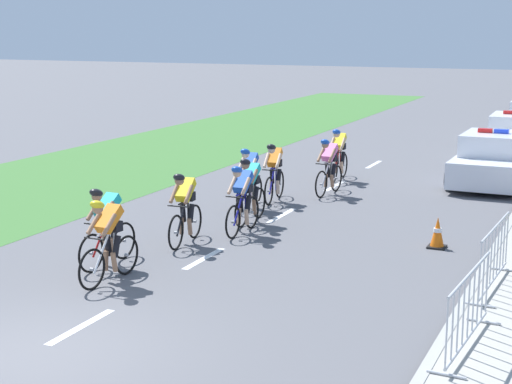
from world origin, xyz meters
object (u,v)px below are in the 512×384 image
Objects in this scene: police_car_nearest at (492,161)px; crowd_barrier_front at (468,311)px; cyclist_seventh at (274,171)px; traffic_cone_near at (437,233)px; cyclist_second at (106,225)px; cyclist_ninth at (339,154)px; cyclist_eighth at (329,166)px; cyclist_lead at (108,239)px; crowd_barrier_middle at (494,257)px; cyclist_fourth at (242,198)px; cyclist_fifth at (250,189)px; cyclist_sixth at (249,177)px; cyclist_third at (185,207)px.

police_car_nearest is 12.94m from crowd_barrier_front.
cyclist_seventh is 2.69× the size of traffic_cone_near.
cyclist_second is at bearing -115.78° from police_car_nearest.
cyclist_ninth is (1.24, 10.06, 0.00)m from cyclist_second.
cyclist_eighth is 1.00× the size of cyclist_ninth.
crowd_barrier_middle is at bearing 18.12° from cyclist_lead.
police_car_nearest is (4.82, 12.06, -0.11)m from cyclist_lead.
cyclist_fourth and cyclist_seventh have the same top height.
traffic_cone_near is (4.17, -6.29, -0.48)m from cyclist_ninth.
cyclist_fifth is 6.54m from crowd_barrier_middle.
cyclist_fifth is 1.00× the size of cyclist_sixth.
cyclist_third and cyclist_ninth have the same top height.
cyclist_fourth is at bearing 68.12° from cyclist_second.
cyclist_seventh is at bearing 84.26° from cyclist_second.
cyclist_second is 1.00× the size of cyclist_fourth.
traffic_cone_near is (-1.50, 5.40, -0.34)m from crowd_barrier_front.
cyclist_sixth is at bearing -100.65° from cyclist_ninth.
crowd_barrier_middle is (5.56, -2.02, -0.14)m from cyclist_fourth.
cyclist_sixth reaches higher than crowd_barrier_middle.
crowd_barrier_front reaches higher than traffic_cone_near.
cyclist_second and cyclist_seventh have the same top height.
cyclist_fifth is 3.79m from cyclist_eighth.
cyclist_ninth is (0.64, 10.90, 0.00)m from cyclist_lead.
police_car_nearest reaches higher than crowd_barrier_front.
cyclist_fifth and cyclist_seventh have the same top height.
cyclist_fourth is (1.30, 3.23, 0.00)m from cyclist_second.
cyclist_lead is 6.43m from cyclist_sixth.
traffic_cone_near is at bearing 105.54° from crowd_barrier_front.
cyclist_fourth is at bearing -117.28° from police_car_nearest.
police_car_nearest is (4.38, 7.01, -0.11)m from cyclist_fifth.
crowd_barrier_front is at bearing -44.87° from cyclist_fifth.
cyclist_ninth is 2.69× the size of traffic_cone_near.
cyclist_seventh is at bearing 99.24° from cyclist_fifth.
cyclist_fifth is 2.39m from cyclist_seventh.
cyclist_eighth is at bearing 79.92° from cyclist_third.
cyclist_eighth is (0.61, 3.74, 0.00)m from cyclist_fifth.
crowd_barrier_front is (6.31, -0.79, -0.14)m from cyclist_lead.
cyclist_second reaches higher than crowd_barrier_middle.
cyclist_eighth is at bearing -78.92° from cyclist_ninth.
cyclist_ninth is at bearing 86.64° from cyclist_lead.
cyclist_third is at bearing 73.28° from cyclist_second.
crowd_barrier_front and crowd_barrier_middle have the same top height.
cyclist_ninth reaches higher than traffic_cone_near.
cyclist_fourth is at bearing -75.49° from cyclist_fifth.
cyclist_seventh is 0.39× the size of police_car_nearest.
cyclist_second is 5.60m from cyclist_sixth.
cyclist_fifth is 1.00× the size of cyclist_ninth.
cyclist_fourth is 4.74m from cyclist_eighth.
cyclist_sixth is 5.35m from traffic_cone_near.
crowd_barrier_middle is (6.26, 2.05, -0.14)m from cyclist_lead.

